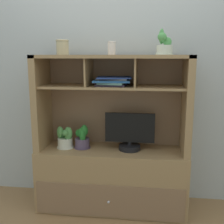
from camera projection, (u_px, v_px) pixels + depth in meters
floor_plane at (112, 206)px, 2.77m from camera, size 6.00×6.00×0.02m
back_wall at (115, 62)px, 2.75m from camera, size 6.00×0.02×2.80m
media_console at (112, 162)px, 2.69m from camera, size 1.41×0.50×1.47m
tv_monitor at (130, 134)px, 2.61m from camera, size 0.46×0.20×0.35m
potted_orchid at (82, 138)px, 2.67m from camera, size 0.16×0.16×0.23m
potted_fern at (65, 138)px, 2.68m from camera, size 0.16×0.16×0.21m
magazine_stack_left at (113, 81)px, 2.53m from camera, size 0.35×0.30×0.08m
potted_succulent at (164, 47)px, 2.38m from camera, size 0.15×0.15×0.22m
ceramic_vase at (112, 48)px, 2.45m from camera, size 0.07×0.07×0.12m
accent_vase at (63, 47)px, 2.54m from camera, size 0.12×0.12×0.14m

